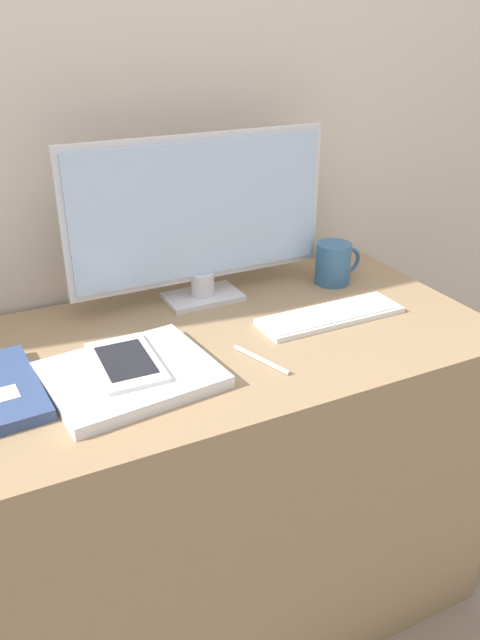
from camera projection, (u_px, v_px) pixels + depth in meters
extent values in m
cube|color=beige|center=(128.00, 96.00, 1.37)|extent=(3.60, 0.05, 2.40)
cube|color=#997A56|center=(202.00, 484.00, 1.45)|extent=(1.25, 0.62, 0.76)
cube|color=silver|center=(203.00, 297.00, 1.47)|extent=(0.18, 0.11, 0.01)
cylinder|color=silver|center=(202.00, 284.00, 1.46)|extent=(0.05, 0.05, 0.05)
cube|color=silver|center=(199.00, 210.00, 1.38)|extent=(0.61, 0.01, 0.33)
cube|color=#ADC6E5|center=(201.00, 211.00, 1.38)|extent=(0.59, 0.01, 0.30)
cube|color=silver|center=(331.00, 316.00, 1.38)|extent=(0.33, 0.10, 0.01)
cube|color=silver|center=(332.00, 313.00, 1.37)|extent=(0.31, 0.08, 0.00)
cube|color=silver|center=(131.00, 378.00, 1.15)|extent=(0.32, 0.28, 0.01)
cube|color=silver|center=(130.00, 372.00, 1.14)|extent=(0.32, 0.28, 0.01)
cube|color=white|center=(126.00, 362.00, 1.15)|extent=(0.12, 0.20, 0.01)
cube|color=black|center=(126.00, 360.00, 1.15)|extent=(0.09, 0.14, 0.00)
cylinder|color=#336089|center=(333.00, 263.00, 1.54)|extent=(0.09, 0.09, 0.10)
torus|color=#336089|center=(349.00, 260.00, 1.56)|extent=(0.07, 0.01, 0.07)
cylinder|color=silver|center=(261.00, 360.00, 1.21)|extent=(0.05, 0.14, 0.01)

